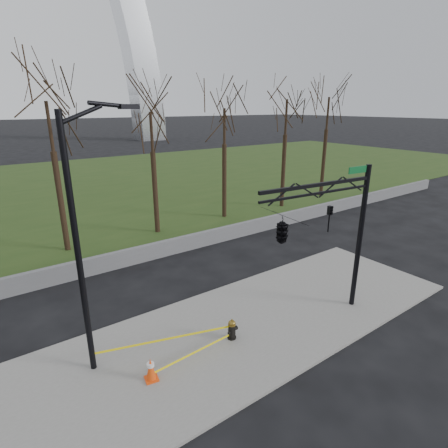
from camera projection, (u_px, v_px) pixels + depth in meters
ground at (253, 324)px, 13.92m from camera, size 500.00×500.00×0.00m
sidewalk at (253, 323)px, 13.90m from camera, size 18.00×6.00×0.10m
grass_strip at (66, 187)px, 37.02m from camera, size 120.00×40.00×0.06m
guardrail at (161, 249)px, 19.94m from camera, size 60.00×0.30×0.90m
tree_row at (108, 164)px, 21.00m from camera, size 43.64×4.00×9.58m
fire_hydrant at (232, 329)px, 12.79m from camera, size 0.49×0.32×0.78m
traffic_cone at (151, 369)px, 10.84m from camera, size 0.46×0.46×0.77m
street_light at (83, 231)px, 10.16m from camera, size 2.38×0.53×8.21m
traffic_signal_mast at (300, 226)px, 12.32m from camera, size 5.08×2.52×6.00m
caution_tape at (178, 344)px, 11.96m from camera, size 4.51×1.57×0.41m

